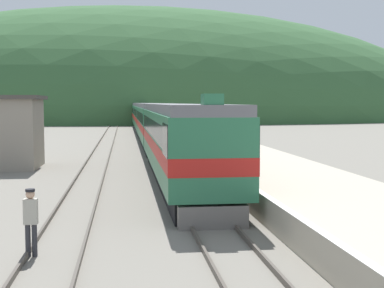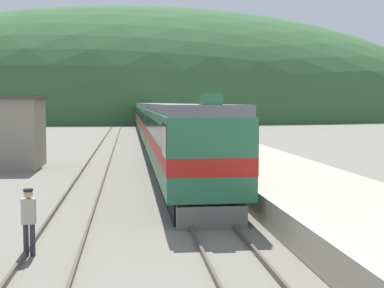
{
  "view_description": "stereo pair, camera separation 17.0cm",
  "coord_description": "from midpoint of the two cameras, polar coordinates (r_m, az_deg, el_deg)",
  "views": [
    {
      "loc": [
        -2.82,
        0.8,
        4.1
      ],
      "look_at": [
        -0.04,
        22.79,
        2.37
      ],
      "focal_mm": 50.0,
      "sensor_mm": 36.0,
      "label": 1
    },
    {
      "loc": [
        -2.65,
        0.78,
        4.1
      ],
      "look_at": [
        -0.04,
        22.79,
        2.37
      ],
      "focal_mm": 50.0,
      "sensor_mm": 36.0,
      "label": 2
    }
  ],
  "objects": [
    {
      "name": "carriage_third",
      "position": [
        69.01,
        -4.5,
        2.84
      ],
      "size": [
        2.98,
        19.46,
        4.02
      ],
      "color": "black",
      "rests_on": "ground"
    },
    {
      "name": "distant_hills",
      "position": [
        130.22,
        -5.57,
        2.62
      ],
      "size": [
        160.85,
        72.38,
        52.99
      ],
      "color": "#335B33",
      "rests_on": "ground"
    },
    {
      "name": "carriage_fourth",
      "position": [
        89.33,
        -5.02,
        3.2
      ],
      "size": [
        2.98,
        19.46,
        4.02
      ],
      "color": "black",
      "rests_on": "ground"
    },
    {
      "name": "track_worker",
      "position": [
        14.94,
        -16.7,
        -7.52
      ],
      "size": [
        0.36,
        0.25,
        1.82
      ],
      "color": "#2D2D33",
      "rests_on": "ground"
    },
    {
      "name": "express_train_lead_car",
      "position": [
        27.3,
        -0.99,
        0.46
      ],
      "size": [
        2.99,
        21.31,
        4.38
      ],
      "color": "black",
      "rests_on": "ground"
    },
    {
      "name": "track_main",
      "position": [
        69.38,
        -4.5,
        1.11
      ],
      "size": [
        1.52,
        180.0,
        0.16
      ],
      "color": "#4C443D",
      "rests_on": "ground"
    },
    {
      "name": "platform",
      "position": [
        49.87,
        1.57,
        0.29
      ],
      "size": [
        5.43,
        140.0,
        0.98
      ],
      "color": "#B2A893",
      "rests_on": "ground"
    },
    {
      "name": "carriage_second",
      "position": [
        48.71,
        -3.54,
        2.19
      ],
      "size": [
        2.98,
        19.46,
        4.02
      ],
      "color": "black",
      "rests_on": "ground"
    },
    {
      "name": "track_siding",
      "position": [
        69.36,
        -8.39,
        1.07
      ],
      "size": [
        1.52,
        180.0,
        0.16
      ],
      "color": "#4C443D",
      "rests_on": "ground"
    }
  ]
}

